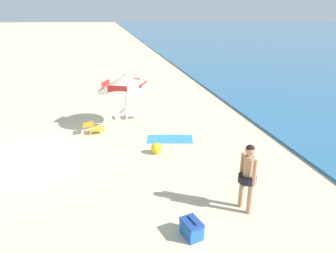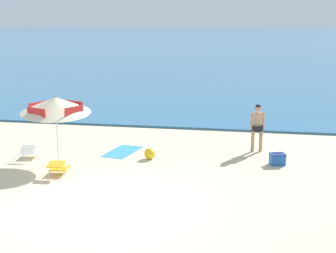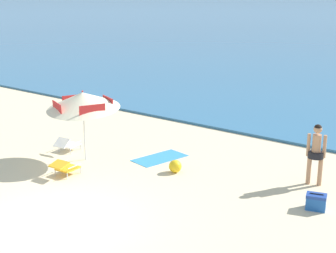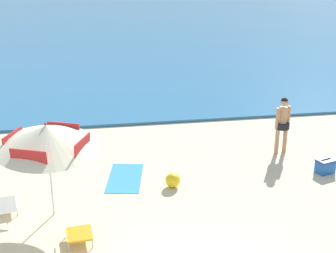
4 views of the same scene
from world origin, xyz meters
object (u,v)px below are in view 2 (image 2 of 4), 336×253
object	(u,v)px
cooler_box	(277,159)
beach_towel	(123,152)
beach_ball	(150,154)
lounge_chair_under_umbrella	(59,167)
lounge_chair_beside_umbrella	(31,151)
person_standing_near_shore	(257,125)
beach_umbrella_striped_main	(56,105)

from	to	relation	value
cooler_box	beach_towel	bearing A→B (deg)	173.96
beach_ball	beach_towel	xyz separation A→B (m)	(-1.21, 0.73, -0.19)
lounge_chair_under_umbrella	lounge_chair_beside_umbrella	size ratio (longest dim) A/B	0.92
person_standing_near_shore	beach_ball	size ratio (longest dim) A/B	4.52
beach_umbrella_striped_main	beach_ball	size ratio (longest dim) A/B	7.94
lounge_chair_beside_umbrella	beach_umbrella_striped_main	bearing A→B (deg)	-8.95
beach_umbrella_striped_main	lounge_chair_under_umbrella	size ratio (longest dim) A/B	3.45
person_standing_near_shore	beach_towel	bearing A→B (deg)	-168.86
lounge_chair_under_umbrella	lounge_chair_beside_umbrella	bearing A→B (deg)	138.27
lounge_chair_under_umbrella	cooler_box	distance (m)	7.19
beach_ball	lounge_chair_under_umbrella	bearing A→B (deg)	-136.64
lounge_chair_under_umbrella	lounge_chair_beside_umbrella	world-z (taller)	lounge_chair_beside_umbrella
lounge_chair_under_umbrella	cooler_box	bearing A→B (deg)	19.53
cooler_box	beach_towel	world-z (taller)	cooler_box
lounge_chair_under_umbrella	beach_ball	world-z (taller)	lounge_chair_under_umbrella
lounge_chair_under_umbrella	lounge_chair_beside_umbrella	xyz separation A→B (m)	(-1.73, 1.55, -0.01)
beach_umbrella_striped_main	beach_towel	distance (m)	3.14
beach_ball	beach_towel	bearing A→B (deg)	148.98
person_standing_near_shore	cooler_box	distance (m)	1.89
lounge_chair_under_umbrella	beach_towel	world-z (taller)	lounge_chair_under_umbrella
beach_towel	lounge_chair_beside_umbrella	bearing A→B (deg)	-153.68
lounge_chair_beside_umbrella	cooler_box	size ratio (longest dim) A/B	1.70
lounge_chair_beside_umbrella	cooler_box	xyz separation A→B (m)	(8.51, 0.86, -0.07)
cooler_box	lounge_chair_beside_umbrella	bearing A→B (deg)	-174.24
lounge_chair_under_umbrella	beach_ball	size ratio (longest dim) A/B	2.30
lounge_chair_under_umbrella	beach_ball	xyz separation A→B (m)	(2.40, 2.27, -0.08)
cooler_box	person_standing_near_shore	bearing A→B (deg)	114.15
beach_ball	beach_umbrella_striped_main	bearing A→B (deg)	-163.42
cooler_box	beach_towel	distance (m)	5.61
cooler_box	beach_ball	xyz separation A→B (m)	(-4.37, -0.13, -0.01)
cooler_box	beach_umbrella_striped_main	bearing A→B (deg)	-172.04
beach_umbrella_striped_main	lounge_chair_beside_umbrella	distance (m)	2.05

